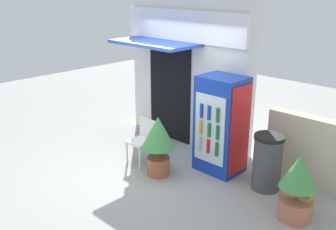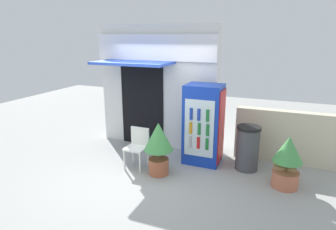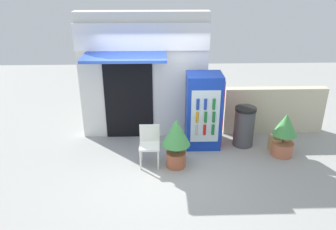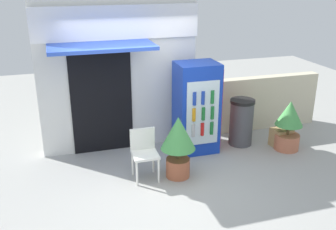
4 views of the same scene
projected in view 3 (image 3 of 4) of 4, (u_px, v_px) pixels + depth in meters
The scene contains 9 objects.
ground at pixel (156, 167), 6.98m from camera, with size 16.00×16.00×0.00m, color #A3A39E.
storefront_building at pixel (143, 75), 7.76m from camera, with size 2.94×1.23×2.92m.
drink_cooler at pixel (204, 111), 7.49m from camera, with size 0.78×0.68×1.71m.
plastic_chair at pixel (150, 142), 6.93m from camera, with size 0.42×0.42×0.83m.
potted_plant_near_shop at pixel (176, 138), 6.75m from camera, with size 0.57×0.57×1.06m.
potted_plant_curbside at pixel (284, 133), 7.22m from camera, with size 0.52×0.52×0.97m.
trash_bin at pixel (244, 126), 7.67m from camera, with size 0.48×0.48×0.92m.
stone_boundary_wall at pixel (274, 110), 8.25m from camera, with size 2.45×0.22×1.15m, color beige.
cardboard_box at pixel (279, 144), 7.50m from camera, with size 0.37×0.30×0.36m, color tan.
Camera 3 is at (0.07, -5.95, 3.80)m, focal length 36.09 mm.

